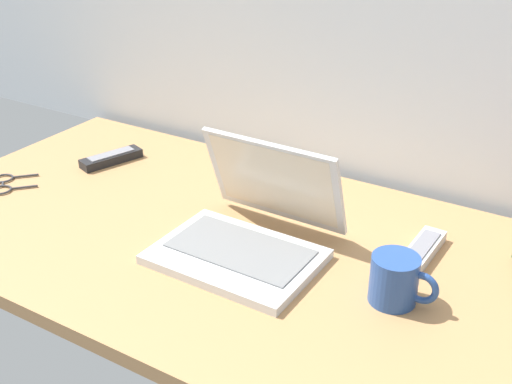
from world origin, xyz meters
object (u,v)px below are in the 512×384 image
object	(u,v)px
coffee_mug	(396,280)
remote_control_near	(111,158)
laptop	(250,229)
remote_control_far	(422,250)
eyeglasses	(4,184)

from	to	relation	value
coffee_mug	remote_control_near	bearing A→B (deg)	167.39
laptop	coffee_mug	size ratio (longest dim) A/B	2.59
laptop	remote_control_far	distance (m)	0.34
laptop	remote_control_near	bearing A→B (deg)	161.89
remote_control_near	eyeglasses	distance (m)	0.26
remote_control_far	eyeglasses	bearing A→B (deg)	-167.27
remote_control_near	remote_control_far	xyz separation A→B (m)	(0.82, -0.02, 0.00)
eyeglasses	remote_control_far	bearing A→B (deg)	12.73
laptop	coffee_mug	distance (m)	0.30
coffee_mug	eyeglasses	world-z (taller)	coffee_mug
laptop	eyeglasses	bearing A→B (deg)	-174.64
remote_control_near	remote_control_far	size ratio (longest dim) A/B	1.03
remote_control_far	eyeglasses	size ratio (longest dim) A/B	1.17
remote_control_near	remote_control_far	bearing A→B (deg)	-1.21
laptop	coffee_mug	bearing A→B (deg)	-2.63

